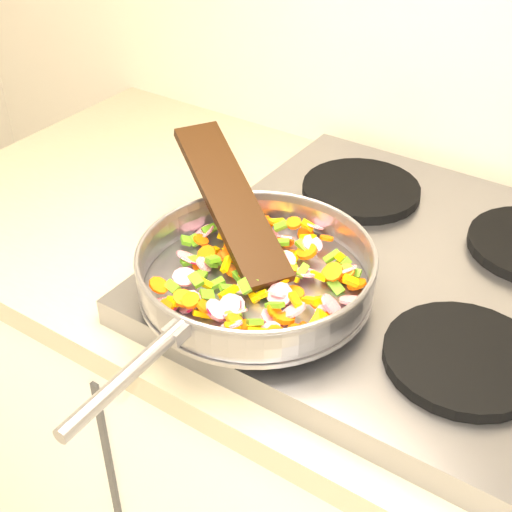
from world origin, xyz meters
The scene contains 7 objects.
cooktop centered at (-0.70, 1.67, 0.92)m, with size 0.60×0.60×0.04m, color #939399.
grate_fl centered at (-0.84, 1.52, 0.95)m, with size 0.19×0.19×0.02m, color black.
grate_fr centered at (-0.56, 1.52, 0.95)m, with size 0.19×0.19×0.02m, color black.
grate_bl centered at (-0.84, 1.81, 0.95)m, with size 0.19×0.19×0.02m, color black.
saute_pan centered at (-0.83, 1.49, 0.99)m, with size 0.35×0.52×0.06m.
vegetable_heap centered at (-0.82, 1.49, 0.97)m, with size 0.28×0.30×0.05m.
wooden_spatula centered at (-0.92, 1.55, 1.03)m, with size 0.29×0.06×0.01m, color black.
Camera 1 is at (-0.42, 0.88, 1.53)m, focal length 50.00 mm.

